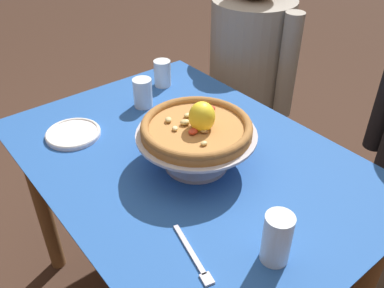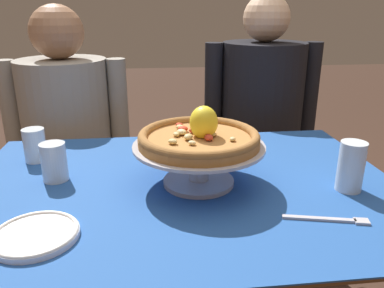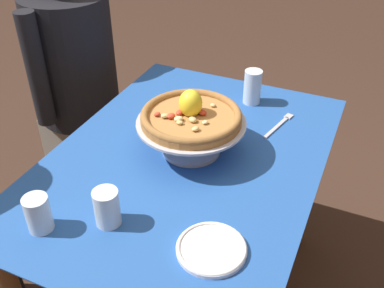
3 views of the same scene
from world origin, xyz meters
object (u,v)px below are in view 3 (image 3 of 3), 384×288
Objects in this scene: water_glass_side_left at (107,209)px; water_glass_side_right at (252,88)px; pizza_stand at (190,131)px; water_glass_back_left at (39,215)px; side_plate at (211,248)px; dinner_fork at (280,124)px; diner_right at (77,85)px; pizza at (190,115)px.

water_glass_side_right reaches higher than water_glass_side_left.
water_glass_back_left is at bearing 155.86° from pizza_stand.
water_glass_back_left is at bearing 103.92° from side_plate.
water_glass_back_left is at bearing 149.23° from dinner_fork.
diner_right is (0.78, 0.69, -0.16)m from water_glass_side_left.
side_plate is (0.11, -0.44, -0.04)m from water_glass_back_left.
pizza_stand is at bearing 139.37° from dinner_fork.
pizza is 0.40m from water_glass_side_right.
pizza reaches higher than water_glass_side_right.
water_glass_back_left is (-0.09, 0.15, -0.00)m from water_glass_side_left.
water_glass_side_right is 0.86m from diner_right.
side_plate is at bearing -169.62° from water_glass_side_right.
diner_right is at bearing 89.16° from water_glass_side_right.
side_plate is 1.25m from diner_right.
pizza_stand is at bearing -117.68° from diner_right.
pizza is 3.07× the size of water_glass_back_left.
pizza is 0.45m from side_plate.
pizza is 0.26× the size of diner_right.
water_glass_side_right reaches higher than pizza_stand.
pizza_stand reaches higher than dinner_fork.
water_glass_back_left reaches higher than side_plate.
water_glass_side_left is 0.81× the size of water_glass_side_right.
diner_right is (0.40, 0.75, -0.19)m from pizza_stand.
pizza is 1.78× the size of side_plate.
water_glass_side_left is 0.79m from water_glass_side_right.
pizza reaches higher than pizza_stand.
diner_right reaches higher than water_glass_side_right.
pizza_stand is at bearing 167.22° from water_glass_side_right.
pizza_stand is 0.44m from side_plate.
dinner_fork is (-0.11, -0.14, -0.06)m from water_glass_side_right.
pizza_stand is 0.39m from water_glass_side_left.
water_glass_side_right is (0.86, -0.30, 0.01)m from water_glass_back_left.
water_glass_back_left is 0.87m from dinner_fork.
water_glass_side_right is at bearing -12.78° from pizza_stand.
water_glass_side_right is 0.11× the size of diner_right.
dinner_fork is (0.27, -0.23, -0.07)m from pizza_stand.
pizza reaches higher than dinner_fork.
pizza is at bearing 139.20° from dinner_fork.
side_plate is 0.14× the size of diner_right.
dinner_fork is 1.00m from diner_right.
water_glass_back_left is (-0.48, 0.21, -0.03)m from pizza_stand.
water_glass_side_right is at bearing 10.38° from side_plate.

